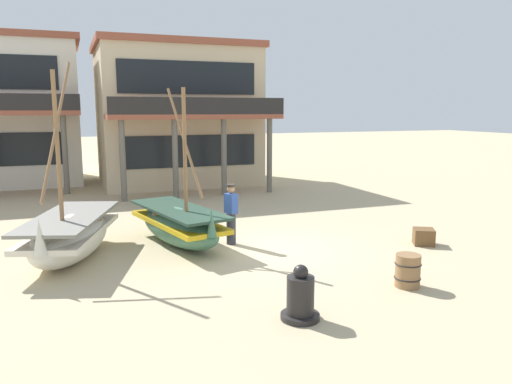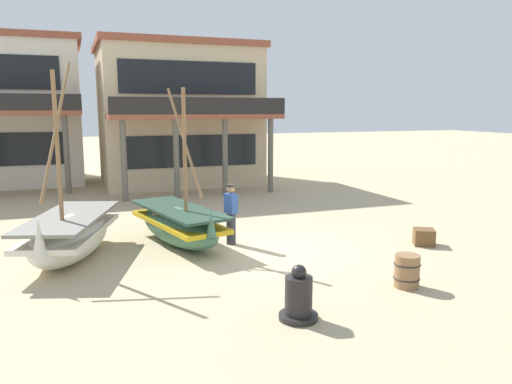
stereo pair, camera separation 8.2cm
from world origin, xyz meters
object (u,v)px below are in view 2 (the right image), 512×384
(cargo_crate, at_px, (424,237))
(capstan_winch, at_px, (299,298))
(harbor_building_main, at_px, (177,114))
(wooden_barrel, at_px, (407,271))
(fisherman_by_hull, at_px, (231,215))
(fishing_boat_near_left, at_px, (70,235))
(fishing_boat_centre_large, at_px, (179,224))

(cargo_crate, bearing_deg, capstan_winch, -148.89)
(capstan_winch, relative_size, harbor_building_main, 0.12)
(wooden_barrel, height_order, cargo_crate, wooden_barrel)
(harbor_building_main, bearing_deg, fisherman_by_hull, -95.16)
(wooden_barrel, distance_m, cargo_crate, 3.60)
(fishing_boat_near_left, xyz_separation_m, fishing_boat_centre_large, (2.82, 0.36, -0.04))
(fisherman_by_hull, xyz_separation_m, capstan_winch, (-0.39, -5.19, -0.44))
(harbor_building_main, bearing_deg, capstan_winch, -94.92)
(fishing_boat_near_left, relative_size, cargo_crate, 9.08)
(fishing_boat_near_left, bearing_deg, fishing_boat_centre_large, 7.24)
(cargo_crate, bearing_deg, wooden_barrel, -134.59)
(capstan_winch, distance_m, harbor_building_main, 17.99)
(capstan_winch, bearing_deg, wooden_barrel, 13.38)
(capstan_winch, height_order, wooden_barrel, capstan_winch)
(fishing_boat_centre_large, bearing_deg, fisherman_by_hull, -19.66)
(capstan_winch, bearing_deg, harbor_building_main, 85.08)
(fisherman_by_hull, height_order, capstan_winch, fisherman_by_hull)
(fisherman_by_hull, bearing_deg, fishing_boat_centre_large, 160.34)
(fisherman_by_hull, height_order, harbor_building_main, harbor_building_main)
(fishing_boat_centre_large, height_order, cargo_crate, fishing_boat_centre_large)
(cargo_crate, relative_size, harbor_building_main, 0.07)
(fishing_boat_centre_large, relative_size, harbor_building_main, 0.52)
(fishing_boat_centre_large, relative_size, capstan_winch, 4.24)
(fisherman_by_hull, bearing_deg, harbor_building_main, 84.84)
(fishing_boat_near_left, bearing_deg, capstan_winch, -54.55)
(fishing_boat_near_left, bearing_deg, wooden_barrel, -35.05)
(fishing_boat_near_left, relative_size, harbor_building_main, 0.59)
(capstan_winch, height_order, cargo_crate, capstan_winch)
(fishing_boat_centre_large, distance_m, capstan_winch, 5.76)
(fishing_boat_centre_large, distance_m, fisherman_by_hull, 1.46)
(fishing_boat_centre_large, relative_size, cargo_crate, 7.97)
(wooden_barrel, bearing_deg, capstan_winch, -166.62)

